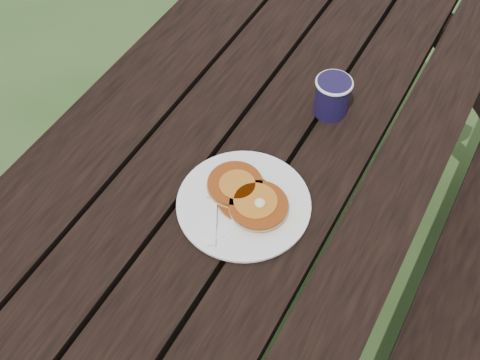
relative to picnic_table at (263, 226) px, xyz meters
The scene contains 7 objects.
ground 0.37m from the picnic_table, ahead, with size 60.00×60.00×0.00m, color #2F491F.
picnic_table is the anchor object (origin of this frame).
plate 0.44m from the picnic_table, 76.70° to the right, with size 0.26×0.26×0.01m, color white.
pancake_stack 0.45m from the picnic_table, 75.19° to the right, with size 0.18×0.14×0.04m.
knife 0.47m from the picnic_table, 75.92° to the right, with size 0.02×0.18×0.01m, color white.
fork 0.49m from the picnic_table, 86.13° to the right, with size 0.03×0.16×0.01m, color white, non-canonical shape.
coffee_cup 0.46m from the picnic_table, 53.67° to the left, with size 0.08×0.08×0.09m.
Camera 1 is at (0.38, -0.81, 1.75)m, focal length 45.00 mm.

